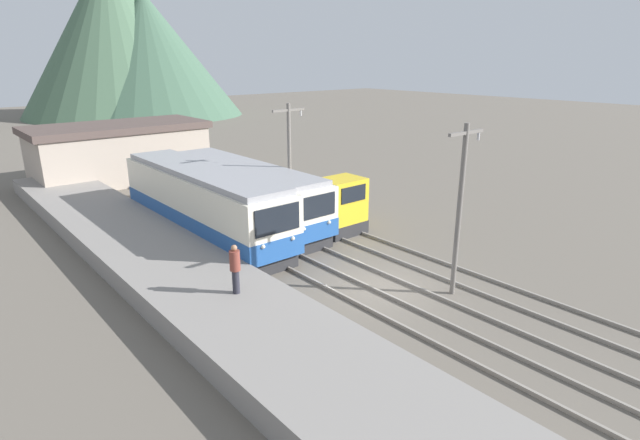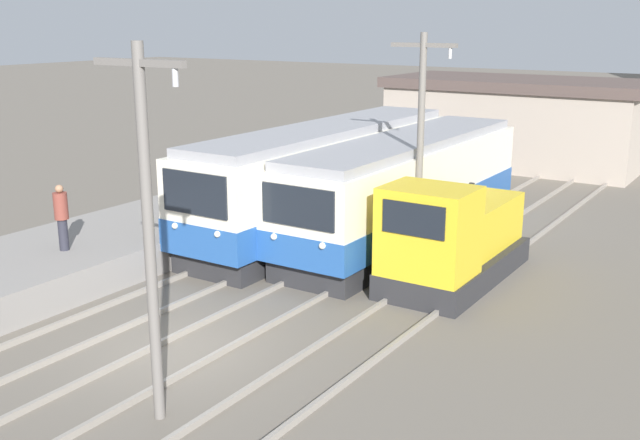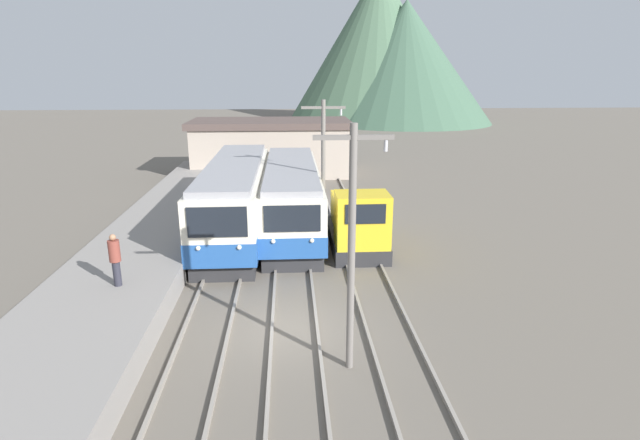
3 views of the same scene
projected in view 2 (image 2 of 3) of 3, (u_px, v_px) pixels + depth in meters
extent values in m
plane|color=#665E54|center=(176.00, 353.00, 16.42)|extent=(200.00, 200.00, 0.00)
cube|color=gray|center=(75.00, 318.00, 18.15)|extent=(0.10, 60.00, 0.14)
cube|color=gray|center=(116.00, 331.00, 17.40)|extent=(0.10, 60.00, 0.14)
cube|color=gray|center=(158.00, 344.00, 16.68)|extent=(0.10, 60.00, 0.14)
cube|color=gray|center=(207.00, 360.00, 15.92)|extent=(0.10, 60.00, 0.14)
cube|color=gray|center=(266.00, 378.00, 15.10)|extent=(0.10, 60.00, 0.14)
cube|color=gray|center=(326.00, 397.00, 14.34)|extent=(0.10, 60.00, 0.14)
cube|color=#28282B|center=(327.00, 220.00, 26.01)|extent=(2.58, 12.65, 0.70)
cube|color=silver|center=(327.00, 172.00, 25.57)|extent=(2.80, 13.18, 2.66)
cube|color=#235199|center=(327.00, 197.00, 25.79)|extent=(2.84, 13.22, 0.96)
cube|color=black|center=(194.00, 194.00, 20.07)|extent=(2.24, 0.06, 1.17)
sphere|color=silver|center=(175.00, 226.00, 20.73)|extent=(0.18, 0.18, 0.18)
sphere|color=silver|center=(217.00, 234.00, 19.92)|extent=(0.18, 0.18, 0.18)
cube|color=#939399|center=(327.00, 130.00, 25.19)|extent=(2.46, 12.65, 0.28)
cube|color=#28282B|center=(405.00, 229.00, 24.90)|extent=(2.58, 11.94, 0.70)
cube|color=silver|center=(406.00, 183.00, 24.49)|extent=(2.80, 12.44, 2.44)
cube|color=#235199|center=(406.00, 206.00, 24.69)|extent=(2.84, 12.48, 0.88)
cube|color=black|center=(298.00, 207.00, 19.31)|extent=(2.24, 0.06, 1.07)
sphere|color=silver|center=(274.00, 237.00, 19.94)|extent=(0.18, 0.18, 0.18)
sphere|color=silver|center=(322.00, 246.00, 19.13)|extent=(0.18, 0.18, 0.18)
cube|color=#939399|center=(407.00, 141.00, 24.14)|extent=(2.46, 11.94, 0.28)
cube|color=#28282B|center=(456.00, 267.00, 21.06)|extent=(2.40, 5.62, 0.70)
cube|color=gold|center=(429.00, 231.00, 19.13)|extent=(2.28, 1.80, 2.30)
cube|color=black|center=(413.00, 220.00, 18.25)|extent=(1.68, 0.04, 0.83)
cube|color=gold|center=(470.00, 224.00, 21.52)|extent=(1.92, 3.72, 1.40)
cylinder|color=black|center=(471.00, 192.00, 21.27)|extent=(0.16, 0.16, 0.50)
cylinder|color=slate|center=(149.00, 241.00, 12.88)|extent=(0.20, 0.20, 6.75)
cube|color=slate|center=(138.00, 63.00, 12.10)|extent=(2.00, 0.12, 0.12)
cylinder|color=#B2B2B7|center=(175.00, 77.00, 11.73)|extent=(0.10, 0.10, 0.30)
cylinder|color=slate|center=(420.00, 153.00, 21.54)|extent=(0.20, 0.20, 6.75)
cube|color=slate|center=(424.00, 45.00, 20.76)|extent=(2.00, 0.12, 0.12)
cylinder|color=#B2B2B7|center=(450.00, 53.00, 20.39)|extent=(0.10, 0.10, 0.30)
cylinder|color=#282833|center=(63.00, 235.00, 20.56)|extent=(0.26, 0.26, 0.89)
cylinder|color=brown|center=(61.00, 206.00, 20.35)|extent=(0.38, 0.38, 0.74)
sphere|color=#9E7051|center=(59.00, 189.00, 20.23)|extent=(0.22, 0.22, 0.22)
cube|color=#AD9E8E|center=(516.00, 126.00, 37.68)|extent=(12.00, 6.00, 3.78)
cube|color=#51423D|center=(519.00, 83.00, 37.13)|extent=(12.60, 6.30, 0.50)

